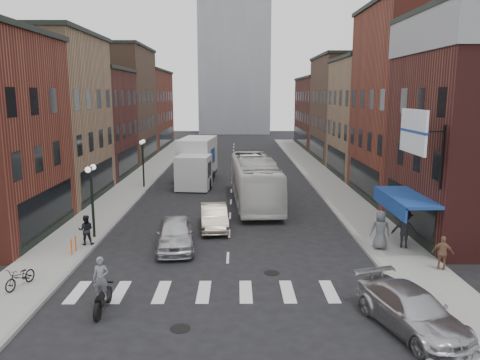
# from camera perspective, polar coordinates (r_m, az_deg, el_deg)

# --- Properties ---
(ground) EXTENTS (160.00, 160.00, 0.00)m
(ground) POSITION_cam_1_polar(r_m,az_deg,el_deg) (22.23, -1.54, -10.32)
(ground) COLOR black
(ground) RESTS_ON ground
(sidewalk_left) EXTENTS (3.00, 74.00, 0.15)m
(sidewalk_left) POSITION_cam_1_polar(r_m,az_deg,el_deg) (44.39, -12.02, 0.11)
(sidewalk_left) COLOR gray
(sidewalk_left) RESTS_ON ground
(sidewalk_right) EXTENTS (3.00, 74.00, 0.15)m
(sidewalk_right) POSITION_cam_1_polar(r_m,az_deg,el_deg) (44.22, 10.10, 0.14)
(sidewalk_right) COLOR gray
(sidewalk_right) RESTS_ON ground
(curb_left) EXTENTS (0.20, 74.00, 0.16)m
(curb_left) POSITION_cam_1_polar(r_m,az_deg,el_deg) (44.13, -10.11, 0.02)
(curb_left) COLOR gray
(curb_left) RESTS_ON ground
(curb_right) EXTENTS (0.20, 74.00, 0.16)m
(curb_right) POSITION_cam_1_polar(r_m,az_deg,el_deg) (43.99, 8.17, 0.04)
(curb_right) COLOR gray
(curb_right) RESTS_ON ground
(crosswalk_stripes) EXTENTS (12.00, 2.20, 0.01)m
(crosswalk_stripes) POSITION_cam_1_polar(r_m,az_deg,el_deg) (19.45, -1.72, -13.46)
(crosswalk_stripes) COLOR silver
(crosswalk_stripes) RESTS_ON ground
(bldg_left_mid_a) EXTENTS (10.30, 10.20, 12.30)m
(bldg_left_mid_a) POSITION_cam_1_polar(r_m,az_deg,el_deg) (38.08, -24.51, 6.93)
(bldg_left_mid_a) COLOR #8B6A4C
(bldg_left_mid_a) RESTS_ON ground
(bldg_left_mid_b) EXTENTS (10.30, 10.20, 10.30)m
(bldg_left_mid_b) POSITION_cam_1_polar(r_m,az_deg,el_deg) (47.44, -19.53, 6.58)
(bldg_left_mid_b) COLOR #461B19
(bldg_left_mid_b) RESTS_ON ground
(bldg_left_far_a) EXTENTS (10.30, 12.20, 13.30)m
(bldg_left_far_a) POSITION_cam_1_polar(r_m,az_deg,el_deg) (57.88, -16.07, 8.85)
(bldg_left_far_a) COLOR brown
(bldg_left_far_a) RESTS_ON ground
(bldg_left_far_b) EXTENTS (10.30, 16.20, 11.30)m
(bldg_left_far_b) POSITION_cam_1_polar(r_m,az_deg,el_deg) (71.49, -13.02, 8.42)
(bldg_left_far_b) COLOR maroon
(bldg_left_far_b) RESTS_ON ground
(bldg_right_mid_a) EXTENTS (10.30, 10.20, 14.30)m
(bldg_right_mid_a) POSITION_cam_1_polar(r_m,az_deg,el_deg) (37.70, 22.56, 8.57)
(bldg_right_mid_a) COLOR maroon
(bldg_right_mid_a) RESTS_ON ground
(bldg_right_mid_b) EXTENTS (10.30, 10.20, 11.30)m
(bldg_right_mid_b) POSITION_cam_1_polar(r_m,az_deg,el_deg) (47.13, 17.72, 7.27)
(bldg_right_mid_b) COLOR #8B6A4C
(bldg_right_mid_b) RESTS_ON ground
(bldg_right_far_a) EXTENTS (10.30, 12.20, 12.30)m
(bldg_right_far_a) POSITION_cam_1_polar(r_m,az_deg,el_deg) (57.67, 14.37, 8.43)
(bldg_right_far_a) COLOR brown
(bldg_right_far_a) RESTS_ON ground
(bldg_right_far_b) EXTENTS (10.30, 16.20, 10.30)m
(bldg_right_far_b) POSITION_cam_1_polar(r_m,az_deg,el_deg) (71.33, 11.48, 8.08)
(bldg_right_far_b) COLOR #461B19
(bldg_right_far_b) RESTS_ON ground
(awning_blue) EXTENTS (1.80, 5.00, 0.78)m
(awning_blue) POSITION_cam_1_polar(r_m,az_deg,el_deg) (25.33, 19.19, -2.11)
(awning_blue) COLOR navy
(awning_blue) RESTS_ON ground
(billboard_sign) EXTENTS (1.52, 3.00, 3.70)m
(billboard_sign) POSITION_cam_1_polar(r_m,az_deg,el_deg) (22.85, 20.58, 5.40)
(billboard_sign) COLOR black
(billboard_sign) RESTS_ON ground
(distant_tower) EXTENTS (14.00, 14.00, 50.00)m
(distant_tower) POSITION_cam_1_polar(r_m,az_deg,el_deg) (100.24, -0.70, 20.31)
(distant_tower) COLOR #9399A0
(distant_tower) RESTS_ON ground
(streetlamp_near) EXTENTS (0.32, 1.22, 4.11)m
(streetlamp_near) POSITION_cam_1_polar(r_m,az_deg,el_deg) (26.46, -17.64, -0.87)
(streetlamp_near) COLOR black
(streetlamp_near) RESTS_ON ground
(streetlamp_far) EXTENTS (0.32, 1.22, 4.11)m
(streetlamp_far) POSITION_cam_1_polar(r_m,az_deg,el_deg) (39.87, -11.76, 3.09)
(streetlamp_far) COLOR black
(streetlamp_far) RESTS_ON ground
(bike_rack) EXTENTS (0.08, 0.68, 0.80)m
(bike_rack) POSITION_cam_1_polar(r_m,az_deg,el_deg) (24.61, -19.63, -7.51)
(bike_rack) COLOR #D8590C
(bike_rack) RESTS_ON sidewalk_left
(box_truck) EXTENTS (3.35, 9.28, 3.94)m
(box_truck) POSITION_cam_1_polar(r_m,az_deg,el_deg) (41.70, -5.30, 2.24)
(box_truck) COLOR silver
(box_truck) RESTS_ON ground
(motorcycle_rider) EXTENTS (0.58, 2.08, 2.12)m
(motorcycle_rider) POSITION_cam_1_polar(r_m,az_deg,el_deg) (18.14, -16.51, -12.35)
(motorcycle_rider) COLOR black
(motorcycle_rider) RESTS_ON ground
(transit_bus) EXTENTS (3.51, 12.19, 3.36)m
(transit_bus) POSITION_cam_1_polar(r_m,az_deg,el_deg) (33.92, 1.81, -0.08)
(transit_bus) COLOR silver
(transit_bus) RESTS_ON ground
(sedan_left_near) EXTENTS (2.42, 4.88, 1.60)m
(sedan_left_near) POSITION_cam_1_polar(r_m,az_deg,el_deg) (24.45, -7.93, -6.48)
(sedan_left_near) COLOR silver
(sedan_left_near) RESTS_ON ground
(sedan_left_far) EXTENTS (1.91, 4.46, 1.43)m
(sedan_left_far) POSITION_cam_1_polar(r_m,az_deg,el_deg) (27.76, -3.19, -4.52)
(sedan_left_far) COLOR beige
(sedan_left_far) RESTS_ON ground
(curb_car) EXTENTS (3.27, 5.20, 1.40)m
(curb_car) POSITION_cam_1_polar(r_m,az_deg,el_deg) (17.32, 20.23, -14.74)
(curb_car) COLOR #AFAFB4
(curb_car) RESTS_ON ground
(parked_bicycle) EXTENTS (1.01, 1.74, 0.86)m
(parked_bicycle) POSITION_cam_1_polar(r_m,az_deg,el_deg) (21.29, -25.20, -10.65)
(parked_bicycle) COLOR black
(parked_bicycle) RESTS_ON sidewalk_left
(ped_left_solo) EXTENTS (0.83, 0.56, 1.57)m
(ped_left_solo) POSITION_cam_1_polar(r_m,az_deg,el_deg) (25.66, -18.28, -5.79)
(ped_left_solo) COLOR black
(ped_left_solo) RESTS_ON sidewalk_left
(ped_right_a) EXTENTS (1.42, 1.09, 1.97)m
(ped_right_a) POSITION_cam_1_polar(r_m,az_deg,el_deg) (25.29, 19.44, -5.62)
(ped_right_a) COLOR black
(ped_right_a) RESTS_ON sidewalk_right
(ped_right_b) EXTENTS (1.01, 0.76, 1.55)m
(ped_right_b) POSITION_cam_1_polar(r_m,az_deg,el_deg) (22.87, 23.48, -8.17)
(ped_right_b) COLOR brown
(ped_right_b) RESTS_ON sidewalk_right
(ped_right_c) EXTENTS (1.01, 0.69, 1.98)m
(ped_right_c) POSITION_cam_1_polar(r_m,az_deg,el_deg) (24.70, 16.74, -5.84)
(ped_right_c) COLOR #515458
(ped_right_c) RESTS_ON sidewalk_right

